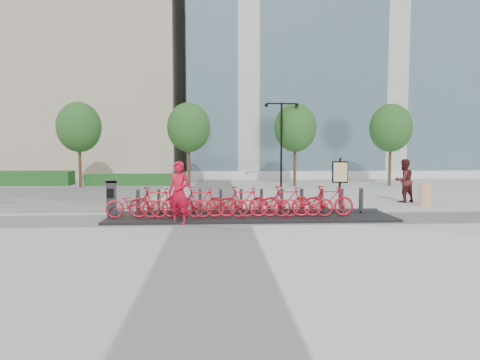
{
  "coord_description": "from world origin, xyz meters",
  "views": [
    {
      "loc": [
        0.09,
        -14.1,
        2.4
      ],
      "look_at": [
        1.0,
        1.5,
        1.2
      ],
      "focal_mm": 32.0,
      "sensor_mm": 36.0,
      "label": 1
    }
  ],
  "objects": [
    {
      "name": "worker_red",
      "position": [
        -1.04,
        -0.79,
        0.99
      ],
      "size": [
        0.84,
        0.7,
        1.97
      ],
      "primitive_type": "imported",
      "rotation": [
        0.0,
        0.0,
        -0.38
      ],
      "color": "#BA0A24",
      "rests_on": "ground"
    },
    {
      "name": "bike_8",
      "position": [
        3.16,
        -0.05,
        0.55
      ],
      "size": [
        1.78,
        0.62,
        0.93
      ],
      "primitive_type": "imported",
      "rotation": [
        0.0,
        0.0,
        1.57
      ],
      "color": "red",
      "rests_on": "dock_pad"
    },
    {
      "name": "gravel_patch",
      "position": [
        -10.0,
        7.0,
        0.01
      ],
      "size": [
        14.0,
        14.0,
        0.0
      ],
      "primitive_type": "plane",
      "color": "#616161",
      "rests_on": "ground"
    },
    {
      "name": "ground",
      "position": [
        0.0,
        0.0,
        0.0
      ],
      "size": [
        120.0,
        120.0,
        0.0
      ],
      "primitive_type": "plane",
      "color": "#BCBCBC"
    },
    {
      "name": "tree_1",
      "position": [
        -1.5,
        12.0,
        3.59
      ],
      "size": [
        2.6,
        2.6,
        5.1
      ],
      "color": "brown",
      "rests_on": "ground"
    },
    {
      "name": "dock_pad",
      "position": [
        1.3,
        0.3,
        0.04
      ],
      "size": [
        9.6,
        2.4,
        0.08
      ],
      "primitive_type": "cube",
      "color": "black",
      "rests_on": "ground"
    },
    {
      "name": "streetlamp",
      "position": [
        4.0,
        11.0,
        3.13
      ],
      "size": [
        2.0,
        0.2,
        5.0
      ],
      "color": "black",
      "rests_on": "ground"
    },
    {
      "name": "bike_6",
      "position": [
        1.72,
        -0.05,
        0.55
      ],
      "size": [
        1.78,
        0.62,
        0.93
      ],
      "primitive_type": "imported",
      "rotation": [
        0.0,
        0.0,
        1.57
      ],
      "color": "red",
      "rests_on": "dock_pad"
    },
    {
      "name": "tree_0",
      "position": [
        -8.0,
        12.0,
        3.59
      ],
      "size": [
        2.6,
        2.6,
        5.1
      ],
      "color": "brown",
      "rests_on": "ground"
    },
    {
      "name": "tree_2",
      "position": [
        5.0,
        12.0,
        3.59
      ],
      "size": [
        2.6,
        2.6,
        5.1
      ],
      "color": "brown",
      "rests_on": "ground"
    },
    {
      "name": "bike_3",
      "position": [
        -0.44,
        -0.05,
        0.6
      ],
      "size": [
        1.73,
        0.49,
        1.04
      ],
      "primitive_type": "imported",
      "rotation": [
        0.0,
        0.0,
        1.57
      ],
      "color": "red",
      "rests_on": "dock_pad"
    },
    {
      "name": "kiosk",
      "position": [
        -3.42,
        0.47,
        0.67
      ],
      "size": [
        0.42,
        0.37,
        1.24
      ],
      "rotation": [
        0.0,
        0.0,
        0.16
      ],
      "color": "#2A2A2E",
      "rests_on": "dock_pad"
    },
    {
      "name": "bike_9",
      "position": [
        3.88,
        -0.05,
        0.6
      ],
      "size": [
        1.73,
        0.49,
        1.04
      ],
      "primitive_type": "imported",
      "rotation": [
        0.0,
        0.0,
        1.57
      ],
      "color": "red",
      "rests_on": "dock_pad"
    },
    {
      "name": "construction_barrel",
      "position": [
        8.63,
        2.74,
        0.48
      ],
      "size": [
        0.65,
        0.65,
        0.97
      ],
      "primitive_type": "cylinder",
      "rotation": [
        0.0,
        0.0,
        -0.37
      ],
      "color": "#DE5D08",
      "rests_on": "ground"
    },
    {
      "name": "tree_3",
      "position": [
        11.0,
        12.0,
        3.59
      ],
      "size": [
        2.6,
        2.6,
        5.1
      ],
      "color": "brown",
      "rests_on": "ground"
    },
    {
      "name": "tan_building",
      "position": [
        -16.0,
        26.0,
        15.0
      ],
      "size": [
        26.0,
        16.0,
        30.0
      ],
      "primitive_type": "cube",
      "color": "gray",
      "rests_on": "ground"
    },
    {
      "name": "glass_building",
      "position": [
        14.0,
        26.0,
        12.0
      ],
      "size": [
        32.0,
        16.0,
        24.0
      ],
      "primitive_type": "cube",
      "color": "#485F6F",
      "rests_on": "ground"
    },
    {
      "name": "bike_2",
      "position": [
        -1.16,
        -0.05,
        0.55
      ],
      "size": [
        1.78,
        0.62,
        0.93
      ],
      "primitive_type": "imported",
      "rotation": [
        0.0,
        0.0,
        1.57
      ],
      "color": "red",
      "rests_on": "dock_pad"
    },
    {
      "name": "bike_4",
      "position": [
        0.28,
        -0.05,
        0.55
      ],
      "size": [
        1.78,
        0.62,
        0.93
      ],
      "primitive_type": "imported",
      "rotation": [
        0.0,
        0.0,
        1.57
      ],
      "color": "red",
      "rests_on": "dock_pad"
    },
    {
      "name": "pedestrian",
      "position": [
        8.31,
        4.01,
        0.94
      ],
      "size": [
        1.08,
        0.95,
        1.89
      ],
      "primitive_type": "imported",
      "rotation": [
        0.0,
        0.0,
        3.43
      ],
      "color": "#4F191B",
      "rests_on": "ground"
    },
    {
      "name": "map_sign",
      "position": [
        5.23,
        3.19,
        1.3
      ],
      "size": [
        0.62,
        0.34,
        1.96
      ],
      "rotation": [
        0.0,
        0.0,
        -0.41
      ],
      "color": "black",
      "rests_on": "ground"
    },
    {
      "name": "hedge_b",
      "position": [
        -5.0,
        13.2,
        0.35
      ],
      "size": [
        6.0,
        1.2,
        0.7
      ],
      "primitive_type": "cube",
      "color": "#235F27",
      "rests_on": "ground"
    },
    {
      "name": "dock_rail_posts",
      "position": [
        1.36,
        0.77,
        0.51
      ],
      "size": [
        8.02,
        0.5,
        0.85
      ],
      "primitive_type": null,
      "color": "#2A2A2E",
      "rests_on": "dock_pad"
    },
    {
      "name": "bike_5",
      "position": [
        1.0,
        -0.05,
        0.6
      ],
      "size": [
        1.73,
        0.49,
        1.04
      ],
      "primitive_type": "imported",
      "rotation": [
        0.0,
        0.0,
        1.57
      ],
      "color": "red",
      "rests_on": "dock_pad"
    },
    {
      "name": "bike_7",
      "position": [
        2.44,
        -0.05,
        0.6
      ],
      "size": [
        1.73,
        0.49,
        1.04
      ],
      "primitive_type": "imported",
      "rotation": [
        0.0,
        0.0,
        1.57
      ],
      "color": "red",
      "rests_on": "dock_pad"
    },
    {
      "name": "bike_1",
      "position": [
        -1.88,
        -0.05,
        0.6
      ],
      "size": [
        1.73,
        0.49,
        1.04
      ],
      "primitive_type": "imported",
      "rotation": [
        0.0,
        0.0,
        1.57
      ],
      "color": "red",
      "rests_on": "dock_pad"
    },
    {
      "name": "bike_0",
      "position": [
        -2.6,
        -0.05,
        0.55
      ],
      "size": [
        1.78,
        0.62,
        0.93
      ],
      "primitive_type": "imported",
      "rotation": [
        0.0,
        0.0,
        1.57
      ],
      "color": "red",
      "rests_on": "dock_pad"
    }
  ]
}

